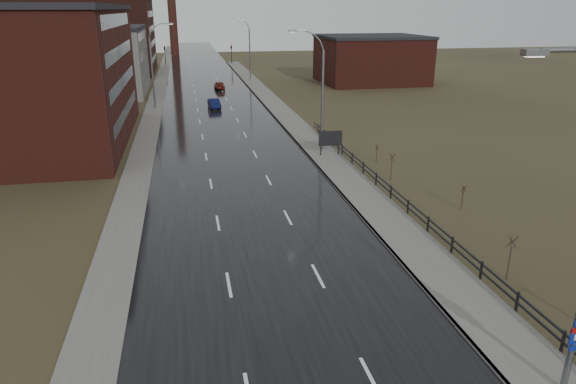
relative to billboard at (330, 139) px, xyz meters
name	(u,v)px	position (x,y,z in m)	size (l,w,h in m)	color
road	(215,109)	(-9.10, 26.01, -1.64)	(14.00, 300.00, 0.06)	black
sidewalk_right	(322,153)	(-0.50, 1.01, -1.58)	(3.20, 180.00, 0.18)	#595651
curb_right	(306,154)	(-2.02, 1.01, -1.58)	(0.16, 180.00, 0.18)	slate
sidewalk_left	(153,111)	(-17.30, 26.01, -1.61)	(2.40, 260.00, 0.12)	#595651
warehouse_near	(6,77)	(-30.09, 11.01, 5.09)	(22.44, 28.56, 13.50)	#471914
warehouse_mid	(93,60)	(-27.09, 44.01, 3.59)	(16.32, 20.40, 10.50)	slate
warehouse_far	(89,35)	(-32.09, 74.01, 6.08)	(26.52, 24.48, 15.50)	#331611
building_right	(371,59)	(21.20, 48.01, 2.58)	(18.36, 16.32, 8.50)	#471914
smokestack	(171,0)	(-15.10, 116.01, 13.82)	(2.70, 2.70, 30.70)	#331611
streetlight_right_mid	(319,91)	(-0.60, 2.01, 4.16)	(3.36, 0.28, 11.35)	slate
streetlight_left	(154,66)	(-16.80, 28.01, 4.16)	(3.36, 0.28, 11.35)	slate
streetlight_right_far	(248,49)	(-0.60, 56.01, 4.16)	(3.36, 0.28, 11.35)	slate
guardrail	(412,209)	(1.20, -15.68, -0.96)	(0.10, 53.05, 1.10)	black
shrub_c	(510,256)	(2.65, -24.08, -0.37)	(0.58, 0.61, 2.46)	#382D23
shrub_d	(463,197)	(5.28, -14.75, -0.73)	(0.43, 0.45, 1.79)	#382D23
shrub_e	(392,166)	(2.98, -7.64, -0.50)	(0.53, 0.55, 2.21)	#382D23
shrub_f	(377,153)	(3.58, -2.71, -0.80)	(0.40, 0.42, 1.65)	#382D23
billboard	(330,139)	(0.00, 0.00, 0.00)	(2.24, 0.17, 2.46)	black
traffic_light_left	(164,46)	(-17.10, 86.01, 2.92)	(0.58, 2.73, 5.30)	black
traffic_light_right	(231,45)	(-1.10, 86.01, 2.92)	(0.58, 2.73, 5.30)	black
car_near	(214,104)	(-9.10, 26.55, -1.01)	(1.40, 4.02, 1.32)	#0B0E38
car_far	(219,86)	(-7.10, 44.42, -1.00)	(1.60, 3.98, 1.35)	#4F150D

